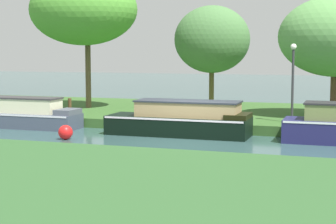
% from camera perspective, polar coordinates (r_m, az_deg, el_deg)
% --- Properties ---
extents(ground_plane, '(120.00, 120.00, 0.00)m').
position_cam_1_polar(ground_plane, '(20.61, 1.82, -2.93)').
color(ground_plane, '#335352').
extents(riverbank_far, '(72.00, 10.00, 0.40)m').
position_cam_1_polar(riverbank_far, '(27.31, 6.04, -0.29)').
color(riverbank_far, '#345A26').
rests_on(riverbank_far, ground_plane).
extents(riverbank_near, '(72.00, 10.00, 0.40)m').
position_cam_1_polar(riverbank_near, '(12.40, -10.33, -8.24)').
color(riverbank_near, '#2D5529').
rests_on(riverbank_near, ground_plane).
extents(slate_narrowboat, '(6.51, 1.44, 1.32)m').
position_cam_1_polar(slate_narrowboat, '(25.23, -15.81, -0.18)').
color(slate_narrowboat, '#41495B').
rests_on(slate_narrowboat, ground_plane).
extents(black_cruiser, '(5.62, 1.73, 1.38)m').
position_cam_1_polar(black_cruiser, '(21.81, 1.44, -0.83)').
color(black_cruiser, black).
rests_on(black_cruiser, ground_plane).
extents(willow_tree_left, '(5.53, 4.62, 6.71)m').
position_cam_1_polar(willow_tree_left, '(28.51, -8.67, 10.28)').
color(willow_tree_left, brown).
rests_on(willow_tree_left, riverbank_far).
extents(willow_tree_centre, '(4.04, 3.23, 5.29)m').
position_cam_1_polar(willow_tree_centre, '(29.81, 4.50, 7.40)').
color(willow_tree_centre, brown).
rests_on(willow_tree_centre, riverbank_far).
extents(lamp_post, '(0.24, 0.24, 3.18)m').
position_cam_1_polar(lamp_post, '(22.97, 12.64, 3.83)').
color(lamp_post, '#333338').
rests_on(lamp_post, riverbank_far).
extents(mooring_post_near, '(0.15, 0.15, 0.81)m').
position_cam_1_polar(mooring_post_near, '(25.12, -10.00, 0.47)').
color(mooring_post_near, '#4F361F').
rests_on(mooring_post_near, riverbank_far).
extents(mooring_post_far, '(0.20, 0.20, 0.84)m').
position_cam_1_polar(mooring_post_far, '(26.44, -14.92, 0.67)').
color(mooring_post_far, '#464228').
rests_on(mooring_post_far, riverbank_far).
extents(channel_buoy, '(0.54, 0.54, 0.54)m').
position_cam_1_polar(channel_buoy, '(21.17, -10.42, -2.05)').
color(channel_buoy, red).
rests_on(channel_buoy, ground_plane).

